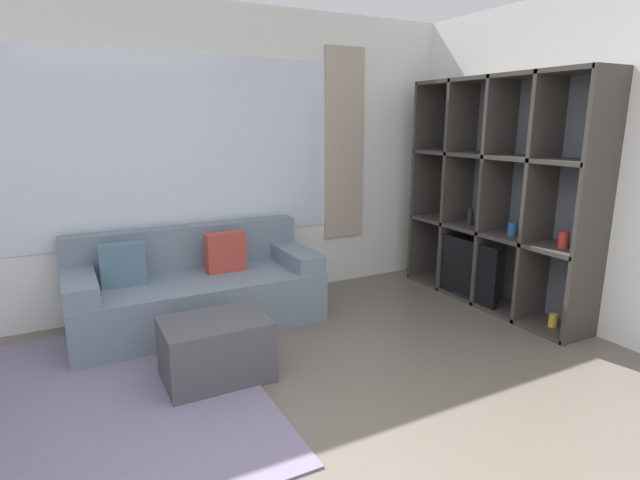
{
  "coord_description": "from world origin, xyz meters",
  "views": [
    {
      "loc": [
        -0.9,
        -1.44,
        1.69
      ],
      "look_at": [
        0.73,
        1.67,
        0.85
      ],
      "focal_mm": 28.0,
      "sensor_mm": 36.0,
      "label": 1
    }
  ],
  "objects": [
    {
      "name": "wall_back",
      "position": [
        0.0,
        3.07,
        1.36
      ],
      "size": [
        6.82,
        0.11,
        2.7
      ],
      "color": "white",
      "rests_on": "ground_plane"
    },
    {
      "name": "wall_right",
      "position": [
        2.84,
        1.52,
        1.35
      ],
      "size": [
        0.07,
        4.24,
        2.7
      ],
      "primitive_type": "cube",
      "color": "white",
      "rests_on": "ground_plane"
    },
    {
      "name": "ottoman",
      "position": [
        -0.09,
        1.59,
        0.21
      ],
      "size": [
        0.69,
        0.49,
        0.42
      ],
      "color": "#47474C",
      "rests_on": "ground_plane"
    },
    {
      "name": "area_rug",
      "position": [
        -0.94,
        1.64,
        0.01
      ],
      "size": [
        2.12,
        2.35,
        0.01
      ],
      "primitive_type": "cube",
      "color": "slate",
      "rests_on": "ground_plane"
    },
    {
      "name": "shelving_unit",
      "position": [
        2.63,
        1.81,
        1.0
      ],
      "size": [
        0.41,
        1.96,
        2.08
      ],
      "color": "#515660",
      "rests_on": "ground_plane"
    },
    {
      "name": "couch_main",
      "position": [
        0.03,
        2.6,
        0.3
      ],
      "size": [
        2.01,
        0.86,
        0.8
      ],
      "color": "slate",
      "rests_on": "ground_plane"
    }
  ]
}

